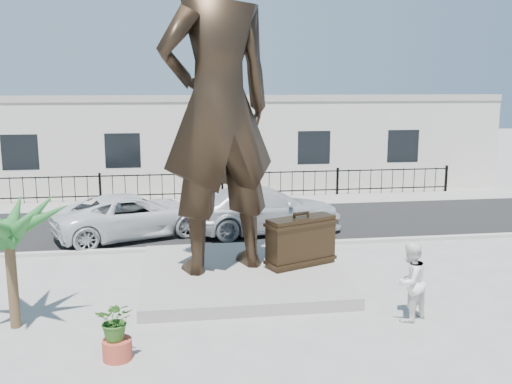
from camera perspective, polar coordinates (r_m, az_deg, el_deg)
ground at (r=14.27m, az=1.18°, el=-10.61°), size 100.00×100.00×0.00m
street at (r=21.85m, az=-2.28°, el=-3.02°), size 40.00×7.00×0.01m
curb at (r=18.47m, az=-1.13°, el=-5.41°), size 40.00×0.25×0.12m
far_sidewalk at (r=25.73m, az=-3.22°, el=-0.91°), size 40.00×2.50×0.02m
plinth at (r=15.55m, az=-1.57°, el=-8.20°), size 5.20×5.20×0.30m
fence at (r=26.41m, az=-3.39°, el=0.69°), size 22.00×0.10×1.20m
building at (r=30.34m, az=-4.12°, el=5.03°), size 28.00×7.00×4.40m
statue at (r=14.82m, az=-3.83°, el=8.52°), size 3.67×3.00×8.66m
suitcase at (r=15.66m, az=4.50°, el=-4.94°), size 2.00×1.30×1.35m
tourist at (r=13.22m, az=15.14°, el=-8.64°), size 1.09×1.02×1.79m
car_white at (r=20.06m, az=-12.24°, el=-2.31°), size 5.89×4.26×1.49m
car_silver at (r=20.23m, az=0.85°, el=-1.76°), size 5.84×3.03×1.62m
worker at (r=25.51m, az=-4.04°, el=1.24°), size 1.30×0.78×1.96m
palm_tree at (r=13.76m, az=-22.86°, el=-12.34°), size 1.80×1.80×3.20m
planter at (r=11.62m, az=-13.70°, el=-15.05°), size 0.56×0.56×0.40m
shrub at (r=11.37m, az=-13.83°, el=-12.34°), size 0.77×0.68×0.79m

